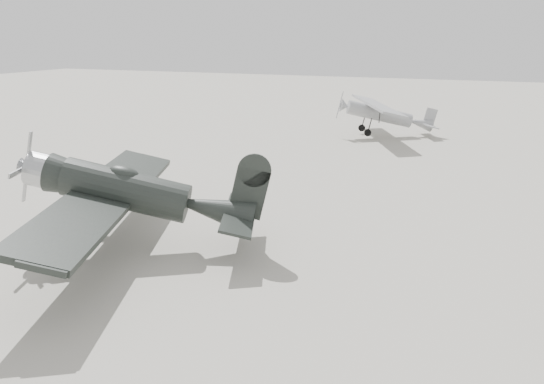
{
  "coord_description": "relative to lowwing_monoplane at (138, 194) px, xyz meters",
  "views": [
    {
      "loc": [
        8.78,
        -17.09,
        7.62
      ],
      "look_at": [
        1.26,
        1.9,
        1.5
      ],
      "focal_mm": 35.0,
      "sensor_mm": 36.0,
      "label": 1
    }
  ],
  "objects": [
    {
      "name": "lowwing_monoplane",
      "position": [
        0.0,
        0.0,
        0.0
      ],
      "size": [
        8.9,
        12.11,
        3.95
      ],
      "rotation": [
        0.0,
        0.24,
        0.35
      ],
      "color": "black",
      "rests_on": "ground"
    },
    {
      "name": "highwing_monoplane",
      "position": [
        4.21,
        25.6,
        -0.2
      ],
      "size": [
        7.93,
        10.35,
        3.02
      ],
      "rotation": [
        0.0,
        0.23,
        0.43
      ],
      "color": "gray",
      "rests_on": "ground"
    },
    {
      "name": "ground",
      "position": [
        2.43,
        1.9,
        -2.09
      ],
      "size": [
        160.0,
        160.0,
        0.0
      ],
      "primitive_type": "plane",
      "color": "#999788",
      "rests_on": "ground"
    }
  ]
}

